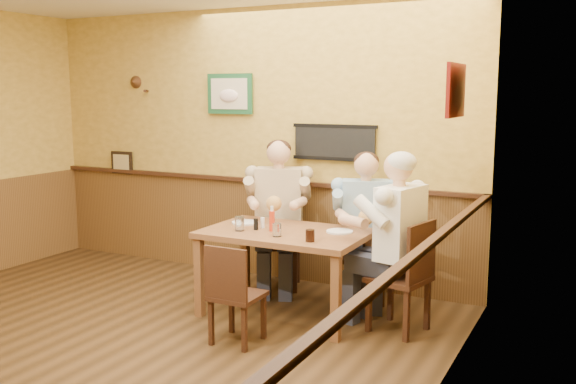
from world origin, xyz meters
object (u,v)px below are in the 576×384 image
at_px(chair_right_end, 399,276).
at_px(salt_shaker, 263,223).
at_px(chair_near_side, 237,293).
at_px(diner_white_elder, 400,252).
at_px(chair_back_left, 279,242).
at_px(diner_tan_shirt, 279,222).
at_px(pepper_shaker, 256,224).
at_px(water_glass_left, 240,224).
at_px(cola_tumbler, 310,236).
at_px(dining_table, 285,241).
at_px(water_glass_mid, 277,230).
at_px(hot_sauce_bottle, 272,220).
at_px(chair_back_right, 365,255).
at_px(diner_blue_polo, 365,235).

bearing_deg(chair_right_end, salt_shaker, -75.08).
distance_m(chair_right_end, salt_shaker, 1.28).
height_order(chair_near_side, diner_white_elder, diner_white_elder).
bearing_deg(chair_back_left, diner_tan_shirt, 0.00).
bearing_deg(chair_right_end, pepper_shaker, -70.88).
bearing_deg(water_glass_left, pepper_shaker, 41.51).
height_order(chair_back_left, cola_tumbler, chair_back_left).
bearing_deg(chair_near_side, diner_tan_shirt, -75.13).
bearing_deg(dining_table, salt_shaker, 177.99).
height_order(chair_back_left, water_glass_mid, chair_back_left).
height_order(water_glass_left, salt_shaker, water_glass_left).
distance_m(dining_table, hot_sauce_bottle, 0.22).
relative_size(water_glass_mid, salt_shaker, 1.22).
xyz_separation_m(diner_tan_shirt, cola_tumbler, (0.77, -0.94, 0.13)).
xyz_separation_m(chair_back_left, water_glass_mid, (0.45, -0.90, 0.34)).
relative_size(chair_back_right, hot_sauce_bottle, 4.44).
xyz_separation_m(chair_back_right, cola_tumbler, (-0.13, -0.93, 0.36)).
xyz_separation_m(chair_right_end, hot_sauce_bottle, (-1.10, -0.12, 0.39)).
xyz_separation_m(water_glass_left, salt_shaker, (0.12, 0.19, -0.02)).
bearing_deg(diner_blue_polo, water_glass_left, -156.03).
bearing_deg(water_glass_left, diner_tan_shirt, 93.85).
height_order(diner_tan_shirt, cola_tumbler, diner_tan_shirt).
xyz_separation_m(chair_back_left, pepper_shaker, (0.17, -0.75, 0.33)).
height_order(diner_tan_shirt, water_glass_left, diner_tan_shirt).
height_order(diner_blue_polo, salt_shaker, diner_blue_polo).
bearing_deg(diner_tan_shirt, chair_right_end, -44.98).
bearing_deg(diner_blue_polo, pepper_shaker, -155.58).
relative_size(salt_shaker, pepper_shaker, 0.93).
relative_size(water_glass_left, pepper_shaker, 1.26).
height_order(cola_tumbler, hot_sauce_bottle, hot_sauce_bottle).
bearing_deg(chair_back_left, chair_back_right, -22.23).
bearing_deg(chair_right_end, chair_back_left, -100.68).
height_order(dining_table, chair_back_right, chair_back_right).
xyz_separation_m(chair_right_end, diner_white_elder, (0.00, 0.00, 0.20)).
bearing_deg(chair_back_right, hot_sauce_bottle, -149.87).
bearing_deg(diner_blue_polo, chair_back_left, 158.54).
bearing_deg(hot_sauce_bottle, water_glass_left, -156.11).
bearing_deg(water_glass_mid, chair_back_left, 116.54).
relative_size(chair_right_end, water_glass_mid, 8.29).
xyz_separation_m(chair_back_left, hot_sauce_bottle, (0.31, -0.74, 0.38)).
xyz_separation_m(chair_back_left, diner_white_elder, (1.42, -0.61, 0.20)).
distance_m(dining_table, diner_white_elder, 1.01).
bearing_deg(diner_blue_polo, cola_tumbler, -118.74).
distance_m(chair_back_right, water_glass_left, 1.25).
height_order(diner_blue_polo, diner_white_elder, diner_white_elder).
height_order(dining_table, chair_near_side, chair_near_side).
relative_size(water_glass_left, cola_tumbler, 1.27).
bearing_deg(hot_sauce_bottle, chair_right_end, 6.31).
bearing_deg(chair_near_side, hot_sauce_bottle, -85.01).
distance_m(chair_near_side, diner_white_elder, 1.34).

